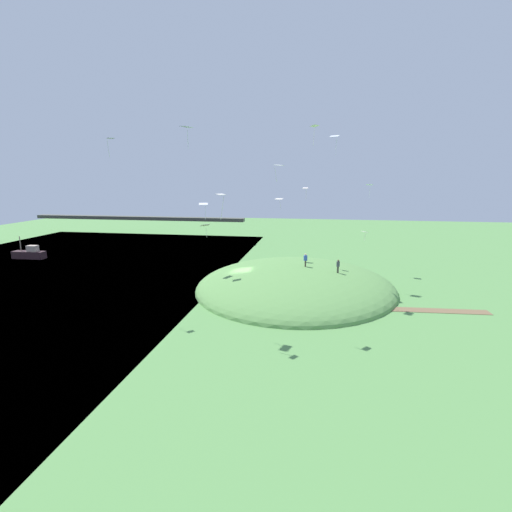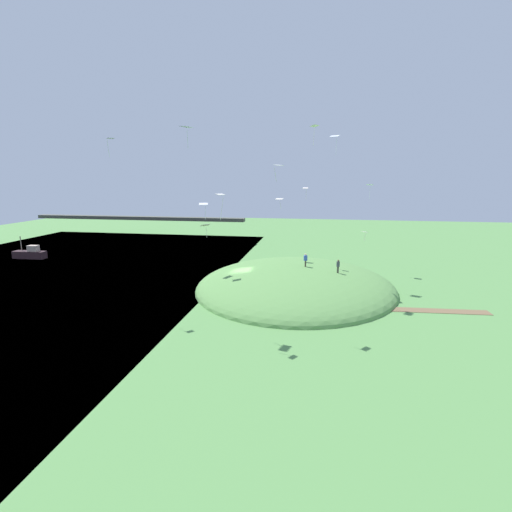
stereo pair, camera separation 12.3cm
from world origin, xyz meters
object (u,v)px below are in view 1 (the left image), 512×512
boat_on_lake (29,254)px  kite_1 (365,232)px  person_near_shore (305,259)px  person_walking_path (338,265)px  kite_6 (110,140)px  kite_7 (305,189)px  kite_3 (221,197)px  kite_5 (279,199)px  kite_4 (279,166)px  kite_11 (187,128)px  kite_2 (205,226)px  kite_8 (315,127)px  kite_9 (335,137)px  kite_0 (204,205)px  kite_10 (370,186)px

boat_on_lake → kite_1: (52.28, -11.37, 6.45)m
person_near_shore → person_walking_path: size_ratio=1.02×
kite_6 → kite_7: 23.18m
kite_3 → kite_5: (2.44, 20.78, -1.30)m
boat_on_lake → kite_4: size_ratio=3.81×
person_near_shore → kite_11: size_ratio=0.88×
kite_2 → kite_5: (8.03, 7.25, 2.77)m
kite_1 → kite_11: 22.01m
kite_8 → kite_2: bearing=178.0°
kite_2 → kite_4: size_ratio=1.12×
kite_6 → kite_8: (18.89, 8.39, 1.83)m
person_near_shore → kite_2: size_ratio=1.02×
person_walking_path → kite_3: kite_3 is taller
kite_8 → kite_9: (2.32, 5.90, -0.48)m
kite_1 → kite_3: kite_3 is taller
person_near_shore → kite_8: size_ratio=0.78×
person_walking_path → kite_2: kite_2 is taller
kite_8 → kite_1: bearing=3.2°
kite_0 → kite_6: bearing=-128.7°
kite_9 → boat_on_lake: bearing=173.2°
kite_1 → kite_7: size_ratio=0.75×
kite_2 → kite_7: kite_7 is taller
person_walking_path → kite_6: 27.52m
kite_1 → kite_11: kite_11 is taller
kite_8 → kite_10: bearing=58.6°
kite_5 → kite_6: 22.46m
person_near_shore → person_walking_path: bearing=53.3°
kite_5 → kite_9: kite_9 is taller
kite_0 → kite_9: bearing=22.9°
kite_0 → kite_1: 18.50m
person_walking_path → kite_8: bearing=31.3°
kite_3 → kite_10: size_ratio=1.06×
person_near_shore → kite_8: 15.26m
kite_7 → kite_10: 10.87m
kite_11 → person_walking_path: bearing=39.2°
person_walking_path → kite_9: bearing=-69.7°
kite_9 → kite_7: bearing=-174.2°
person_walking_path → kite_2: size_ratio=0.99×
kite_6 → kite_5: bearing=48.2°
kite_7 → kite_5: bearing=148.6°
person_near_shore → kite_10: (8.19, 9.45, 8.61)m
kite_5 → kite_11: (-6.17, -17.77, 7.03)m
person_near_shore → kite_3: size_ratio=0.78×
kite_10 → kite_3: bearing=-119.7°
kite_0 → kite_3: kite_3 is taller
boat_on_lake → kite_11: size_ratio=2.96×
kite_0 → kite_11: bearing=-79.9°
kite_1 → kite_6: 27.84m
person_near_shore → kite_10: kite_10 is taller
kite_8 → kite_11: kite_8 is taller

